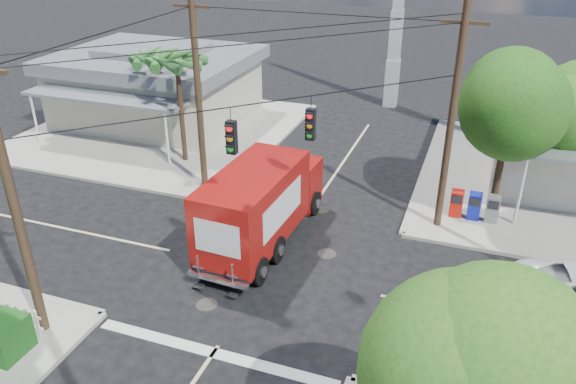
% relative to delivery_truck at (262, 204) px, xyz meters
% --- Properties ---
extents(ground, '(120.00, 120.00, 0.00)m').
position_rel_delivery_truck_xyz_m(ground, '(0.98, -1.82, -1.62)').
color(ground, black).
rests_on(ground, ground).
extents(sidewalk_nw, '(14.12, 14.12, 0.14)m').
position_rel_delivery_truck_xyz_m(sidewalk_nw, '(-9.90, 9.06, -1.55)').
color(sidewalk_nw, gray).
rests_on(sidewalk_nw, ground).
extents(road_markings, '(32.00, 32.00, 0.01)m').
position_rel_delivery_truck_xyz_m(road_markings, '(0.98, -3.29, -1.62)').
color(road_markings, beige).
rests_on(road_markings, ground).
extents(building_nw, '(10.80, 10.20, 4.30)m').
position_rel_delivery_truck_xyz_m(building_nw, '(-11.02, 10.64, 0.60)').
color(building_nw, beige).
rests_on(building_nw, sidewalk_nw).
extents(radio_tower, '(0.80, 0.80, 17.00)m').
position_rel_delivery_truck_xyz_m(radio_tower, '(1.48, 18.18, 4.02)').
color(radio_tower, silver).
rests_on(radio_tower, ground).
extents(tree_ne_front, '(4.21, 4.14, 6.66)m').
position_rel_delivery_truck_xyz_m(tree_ne_front, '(8.19, 4.94, 3.14)').
color(tree_ne_front, '#422D1C').
rests_on(tree_ne_front, sidewalk_ne).
extents(palm_nw_front, '(3.01, 3.08, 5.59)m').
position_rel_delivery_truck_xyz_m(palm_nw_front, '(-6.52, 5.68, 3.42)').
color(palm_nw_front, '#422D1C').
rests_on(palm_nw_front, sidewalk_nw).
extents(palm_nw_back, '(3.01, 3.08, 5.19)m').
position_rel_delivery_truck_xyz_m(palm_nw_back, '(-8.52, 7.18, 3.05)').
color(palm_nw_back, '#422D1C').
rests_on(palm_nw_back, sidewalk_nw).
extents(utility_poles, '(12.00, 10.68, 9.00)m').
position_rel_delivery_truck_xyz_m(utility_poles, '(-0.60, -0.22, 3.05)').
color(utility_poles, '#473321').
rests_on(utility_poles, ground).
extents(vending_boxes, '(1.90, 0.50, 1.10)m').
position_rel_delivery_truck_xyz_m(vending_boxes, '(7.48, 4.38, -0.93)').
color(vending_boxes, red).
rests_on(vending_boxes, sidewalk_ne).
extents(delivery_truck, '(2.70, 7.50, 3.19)m').
position_rel_delivery_truck_xyz_m(delivery_truck, '(0.00, 0.00, 0.00)').
color(delivery_truck, black).
rests_on(delivery_truck, ground).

